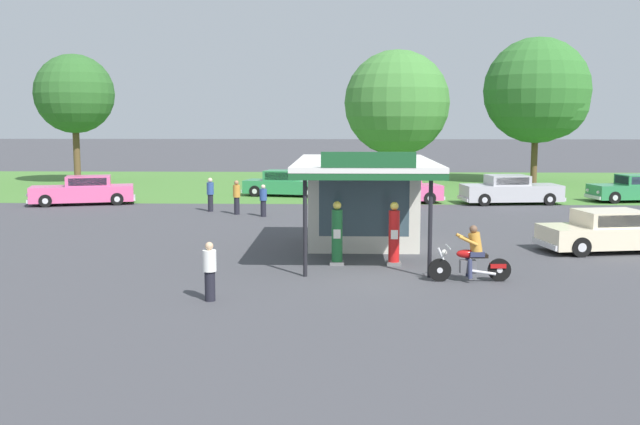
{
  "coord_description": "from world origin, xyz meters",
  "views": [
    {
      "loc": [
        -0.84,
        -20.58,
        4.47
      ],
      "look_at": [
        -1.64,
        3.5,
        1.4
      ],
      "focal_mm": 40.91,
      "sensor_mm": 36.0,
      "label": 1
    }
  ],
  "objects_px": {
    "gas_pump_offside": "(394,236)",
    "parked_car_second_row_spare": "(635,189)",
    "parked_car_back_row_centre_right": "(395,190)",
    "bystander_leaning_by_kiosk": "(263,200)",
    "bystander_admiring_sedan": "(210,194)",
    "parked_car_back_row_centre_left": "(285,185)",
    "motorcycle_with_rider": "(471,258)",
    "bystander_chatting_near_pumps": "(210,270)",
    "parked_car_back_row_far_right": "(510,191)",
    "parked_car_back_row_right": "(84,191)",
    "gas_pump_nearside": "(337,236)",
    "featured_classic_sedan": "(614,232)",
    "bystander_strolling_foreground": "(237,197)"
  },
  "relations": [
    {
      "from": "gas_pump_offside",
      "to": "parked_car_second_row_spare",
      "type": "height_order",
      "value": "gas_pump_offside"
    },
    {
      "from": "parked_car_back_row_centre_right",
      "to": "bystander_leaning_by_kiosk",
      "type": "bearing_deg",
      "value": -138.45
    },
    {
      "from": "gas_pump_offside",
      "to": "bystander_admiring_sedan",
      "type": "xyz_separation_m",
      "value": [
        -8.1,
        13.01,
        -0.03
      ]
    },
    {
      "from": "parked_car_back_row_centre_left",
      "to": "bystander_admiring_sedan",
      "type": "distance_m",
      "value": 8.03
    },
    {
      "from": "bystander_admiring_sedan",
      "to": "motorcycle_with_rider",
      "type": "bearing_deg",
      "value": -56.52
    },
    {
      "from": "bystander_chatting_near_pumps",
      "to": "parked_car_second_row_spare",
      "type": "bearing_deg",
      "value": 49.79
    },
    {
      "from": "parked_car_second_row_spare",
      "to": "parked_car_back_row_centre_right",
      "type": "height_order",
      "value": "parked_car_back_row_centre_right"
    },
    {
      "from": "parked_car_back_row_far_right",
      "to": "parked_car_back_row_right",
      "type": "height_order",
      "value": "parked_car_back_row_far_right"
    },
    {
      "from": "gas_pump_nearside",
      "to": "bystander_admiring_sedan",
      "type": "height_order",
      "value": "gas_pump_nearside"
    },
    {
      "from": "parked_car_back_row_centre_right",
      "to": "bystander_admiring_sedan",
      "type": "height_order",
      "value": "bystander_admiring_sedan"
    },
    {
      "from": "featured_classic_sedan",
      "to": "bystander_leaning_by_kiosk",
      "type": "bearing_deg",
      "value": 146.74
    },
    {
      "from": "parked_car_back_row_centre_left",
      "to": "parked_car_back_row_centre_right",
      "type": "relative_size",
      "value": 0.97
    },
    {
      "from": "gas_pump_offside",
      "to": "parked_car_back_row_centre_right",
      "type": "bearing_deg",
      "value": 85.88
    },
    {
      "from": "parked_car_back_row_centre_right",
      "to": "parked_car_back_row_far_right",
      "type": "bearing_deg",
      "value": -1.43
    },
    {
      "from": "motorcycle_with_rider",
      "to": "featured_classic_sedan",
      "type": "height_order",
      "value": "motorcycle_with_rider"
    },
    {
      "from": "gas_pump_offside",
      "to": "bystander_chatting_near_pumps",
      "type": "height_order",
      "value": "gas_pump_offside"
    },
    {
      "from": "parked_car_back_row_far_right",
      "to": "parked_car_second_row_spare",
      "type": "xyz_separation_m",
      "value": [
        7.07,
        1.33,
        -0.04
      ]
    },
    {
      "from": "featured_classic_sedan",
      "to": "parked_car_back_row_centre_left",
      "type": "distance_m",
      "value": 21.87
    },
    {
      "from": "gas_pump_offside",
      "to": "bystander_strolling_foreground",
      "type": "distance_m",
      "value": 13.65
    },
    {
      "from": "motorcycle_with_rider",
      "to": "featured_classic_sedan",
      "type": "bearing_deg",
      "value": 40.75
    },
    {
      "from": "bystander_admiring_sedan",
      "to": "gas_pump_nearside",
      "type": "bearing_deg",
      "value": -64.02
    },
    {
      "from": "parked_car_back_row_centre_right",
      "to": "bystander_admiring_sedan",
      "type": "bearing_deg",
      "value": -157.05
    },
    {
      "from": "featured_classic_sedan",
      "to": "bystander_chatting_near_pumps",
      "type": "distance_m",
      "value": 14.56
    },
    {
      "from": "gas_pump_offside",
      "to": "parked_car_back_row_right",
      "type": "relative_size",
      "value": 0.35
    },
    {
      "from": "bystander_chatting_near_pumps",
      "to": "bystander_admiring_sedan",
      "type": "bearing_deg",
      "value": 100.35
    },
    {
      "from": "bystander_strolling_foreground",
      "to": "gas_pump_nearside",
      "type": "bearing_deg",
      "value": -67.73
    },
    {
      "from": "featured_classic_sedan",
      "to": "parked_car_back_row_centre_left",
      "type": "relative_size",
      "value": 1.03
    },
    {
      "from": "parked_car_second_row_spare",
      "to": "bystander_strolling_foreground",
      "type": "distance_m",
      "value": 21.97
    },
    {
      "from": "motorcycle_with_rider",
      "to": "bystander_leaning_by_kiosk",
      "type": "relative_size",
      "value": 1.54
    },
    {
      "from": "gas_pump_offside",
      "to": "bystander_leaning_by_kiosk",
      "type": "xyz_separation_m",
      "value": [
        -5.3,
        11.18,
        -0.12
      ]
    },
    {
      "from": "featured_classic_sedan",
      "to": "bystander_admiring_sedan",
      "type": "distance_m",
      "value": 18.88
    },
    {
      "from": "parked_car_back_row_right",
      "to": "bystander_chatting_near_pumps",
      "type": "relative_size",
      "value": 3.82
    },
    {
      "from": "featured_classic_sedan",
      "to": "parked_car_second_row_spare",
      "type": "xyz_separation_m",
      "value": [
        6.73,
        15.47,
        0.02
      ]
    },
    {
      "from": "bystander_admiring_sedan",
      "to": "bystander_chatting_near_pumps",
      "type": "bearing_deg",
      "value": -79.65
    },
    {
      "from": "parked_car_back_row_centre_left",
      "to": "bystander_strolling_foreground",
      "type": "distance_m",
      "value": 8.66
    },
    {
      "from": "gas_pump_offside",
      "to": "parked_car_back_row_right",
      "type": "distance_m",
      "value": 22.01
    },
    {
      "from": "parked_car_back_row_far_right",
      "to": "parked_car_back_row_right",
      "type": "bearing_deg",
      "value": -177.33
    },
    {
      "from": "motorcycle_with_rider",
      "to": "parked_car_back_row_centre_right",
      "type": "height_order",
      "value": "motorcycle_with_rider"
    },
    {
      "from": "bystander_admiring_sedan",
      "to": "bystander_chatting_near_pumps",
      "type": "relative_size",
      "value": 1.12
    },
    {
      "from": "parked_car_second_row_spare",
      "to": "parked_car_back_row_right",
      "type": "relative_size",
      "value": 0.91
    },
    {
      "from": "gas_pump_nearside",
      "to": "bystander_leaning_by_kiosk",
      "type": "bearing_deg",
      "value": 107.54
    },
    {
      "from": "bystander_chatting_near_pumps",
      "to": "motorcycle_with_rider",
      "type": "bearing_deg",
      "value": 19.59
    },
    {
      "from": "parked_car_second_row_spare",
      "to": "parked_car_back_row_right",
      "type": "bearing_deg",
      "value": -175.42
    },
    {
      "from": "motorcycle_with_rider",
      "to": "featured_classic_sedan",
      "type": "xyz_separation_m",
      "value": [
        5.7,
        4.91,
        -0.0
      ]
    },
    {
      "from": "parked_car_back_row_centre_left",
      "to": "motorcycle_with_rider",
      "type": "bearing_deg",
      "value": -72.77
    },
    {
      "from": "parked_car_second_row_spare",
      "to": "parked_car_back_row_centre_right",
      "type": "xyz_separation_m",
      "value": [
        -13.2,
        -1.17,
        0.04
      ]
    },
    {
      "from": "parked_car_back_row_far_right",
      "to": "parked_car_second_row_spare",
      "type": "height_order",
      "value": "parked_car_back_row_far_right"
    },
    {
      "from": "gas_pump_nearside",
      "to": "parked_car_second_row_spare",
      "type": "relative_size",
      "value": 0.39
    },
    {
      "from": "parked_car_back_row_far_right",
      "to": "bystander_chatting_near_pumps",
      "type": "height_order",
      "value": "parked_car_back_row_far_right"
    },
    {
      "from": "gas_pump_offside",
      "to": "bystander_leaning_by_kiosk",
      "type": "height_order",
      "value": "gas_pump_offside"
    }
  ]
}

